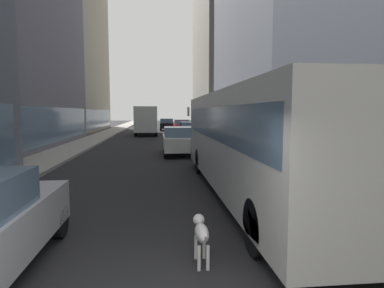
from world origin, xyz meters
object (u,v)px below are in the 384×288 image
Objects in this scene: box_truck at (147,120)px; transit_bus at (253,136)px; car_red_coupe at (182,126)px; car_black_suv at (167,124)px; car_grey_wagon at (190,131)px; dalmatian_dog at (201,232)px; car_white_van at (179,140)px.

transit_bus is at bearing -81.40° from box_truck.
car_black_suv is (-1.60, 6.16, 0.00)m from car_red_coupe.
car_grey_wagon is at bearing -84.21° from car_black_suv.
car_red_coupe is at bearing 90.00° from transit_bus.
dalmatian_dog is (-2.15, -23.27, -0.31)m from car_grey_wagon.
transit_bus reaches higher than car_grey_wagon.
car_black_suv is at bearing 104.57° from car_red_coupe.
dalmatian_dog is at bearing -86.56° from box_truck.
transit_bus is at bearing -90.00° from car_red_coupe.
car_white_van is at bearing 99.45° from transit_bus.
transit_bus and box_truck have the same top height.
car_red_coupe is 0.53× the size of box_truck.
car_red_coupe is at bearing 90.00° from car_grey_wagon.
car_red_coupe is 4.17× the size of dalmatian_dog.
car_grey_wagon and car_black_suv have the same top height.
car_red_coupe is 0.90× the size of car_white_van.
box_truck is (-2.40, 16.83, 0.84)m from car_white_van.
dalmatian_dog is at bearing -116.42° from transit_bus.
box_truck is at bearing 98.60° from transit_bus.
car_red_coupe is 9.63m from car_grey_wagon.
box_truck is (-2.40, -8.29, 0.85)m from car_black_suv.
car_white_van is (-1.60, -18.97, 0.00)m from car_red_coupe.
car_white_van is 0.59× the size of box_truck.
transit_bus is 2.83× the size of car_black_suv.
car_black_suv is at bearing 73.85° from box_truck.
car_white_van is 25.12m from car_black_suv.
dalmatian_dog is at bearing -90.80° from car_black_suv.
transit_bus reaches higher than car_black_suv.
transit_bus is 9.79m from car_white_van.
car_red_coupe and car_black_suv have the same top height.
car_black_suv is at bearing 89.20° from dalmatian_dog.
car_red_coupe is at bearing 85.18° from car_white_van.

